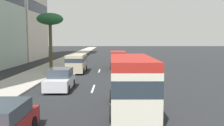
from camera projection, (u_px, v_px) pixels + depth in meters
ground_plane at (100, 68)px, 34.04m from camera, size 198.00×198.00×0.00m
sidewalk_right at (50, 68)px, 33.99m from camera, size 162.00×3.98×0.15m
lane_stripe_mid at (93, 89)px, 20.03m from camera, size 3.20×0.16×0.01m
lane_stripe_far at (99, 71)px, 31.10m from camera, size 3.20×0.16×0.01m
van_lead at (118, 59)px, 33.57m from camera, size 5.02×2.16×2.36m
car_second at (0, 125)px, 9.50m from camera, size 4.62×1.90×1.55m
van_third at (77, 62)px, 29.45m from camera, size 5.12×2.12×2.22m
car_fourth at (60, 80)px, 19.59m from camera, size 4.17×1.93×1.72m
minibus_fifth at (131, 82)px, 13.71m from camera, size 6.45×2.44×3.09m
palm_tree at (50, 20)px, 33.27m from camera, size 3.60×3.60×7.47m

